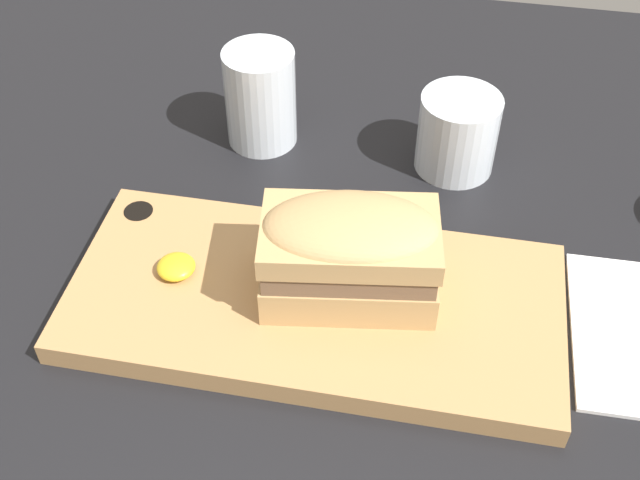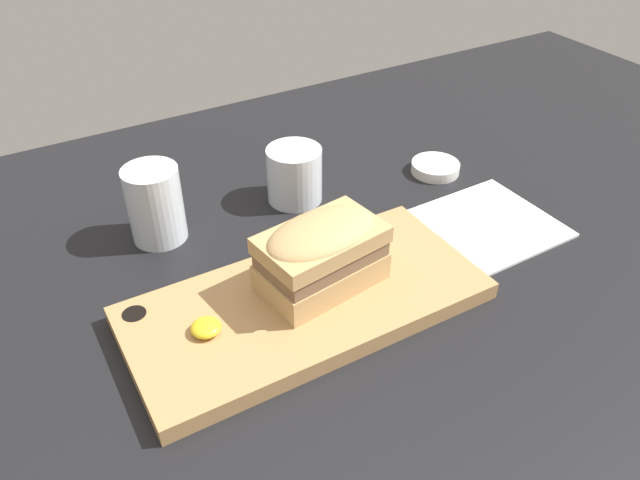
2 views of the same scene
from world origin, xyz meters
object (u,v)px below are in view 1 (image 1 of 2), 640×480
object	(u,v)px
serving_board	(314,302)
water_glass	(261,103)
wine_glass	(457,137)
sandwich	(350,250)

from	to	relation	value
serving_board	water_glass	bearing A→B (deg)	113.74
serving_board	wine_glass	distance (cm)	23.27
serving_board	sandwich	size ratio (longest dim) A/B	2.72
serving_board	sandwich	distance (cm)	6.21
serving_board	sandwich	world-z (taller)	sandwich
water_glass	wine_glass	xyz separation A→B (cm)	(19.47, -0.74, -0.84)
sandwich	water_glass	size ratio (longest dim) A/B	1.46
water_glass	serving_board	bearing A→B (deg)	-66.26
serving_board	wine_glass	world-z (taller)	wine_glass
sandwich	wine_glass	distance (cm)	21.46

